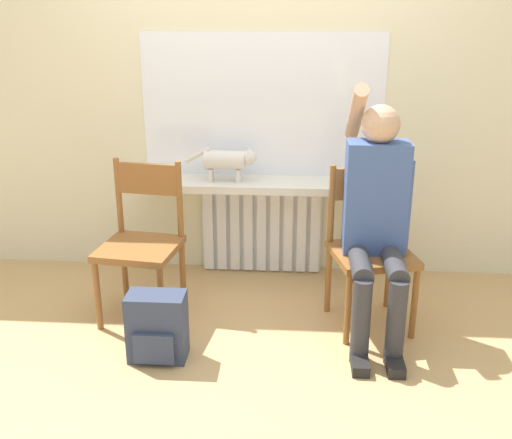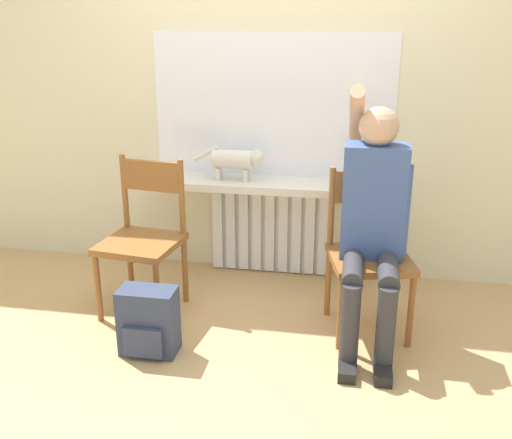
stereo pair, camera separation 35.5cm
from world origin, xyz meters
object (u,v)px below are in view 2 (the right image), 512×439
chair_left (144,236)px  person (373,216)px  cat (236,160)px  backpack (148,322)px  chair_right (368,251)px

chair_left → person: bearing=2.9°
cat → backpack: (-0.27, -1.05, -0.65)m
person → chair_right: bearing=96.0°
chair_left → backpack: bearing=-61.7°
chair_right → backpack: chair_right is taller
chair_right → person: bearing=-97.5°
backpack → chair_right: bearing=23.1°
cat → chair_left: bearing=-129.3°
chair_right → cat: size_ratio=1.95×
cat → backpack: cat is taller
chair_left → cat: bearing=58.2°
chair_left → chair_right: (1.33, -0.00, 0.00)m
cat → chair_right: bearing=-32.6°
chair_left → backpack: size_ratio=2.50×
backpack → person: bearing=18.2°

